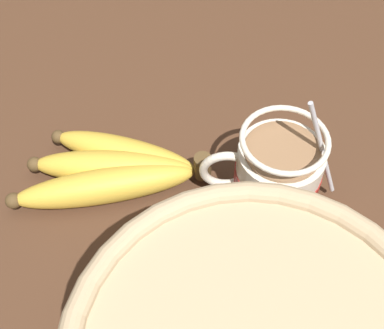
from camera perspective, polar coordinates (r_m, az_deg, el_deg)
table at (r=59.56cm, az=-0.39°, el=-7.31°), size 136.76×136.76×2.82cm
coffee_mug at (r=57.43cm, az=8.53°, el=-1.05°), size 15.00×9.20×15.39cm
banana_bunch at (r=60.84cm, az=-8.80°, el=-0.61°), size 22.35×12.84×4.27cm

